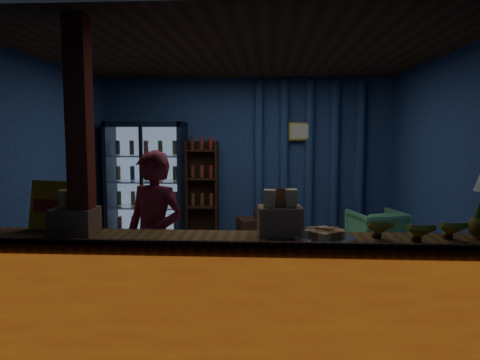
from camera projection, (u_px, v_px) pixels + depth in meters
The scene contains 17 objects.
ground at pixel (237, 281), 5.49m from camera, with size 4.60×4.60×0.00m, color #515154.
room_walls at pixel (237, 147), 5.33m from camera, with size 4.60×4.60×4.60m.
counter at pixel (220, 299), 3.55m from camera, with size 4.40×0.57×0.99m.
support_post at pixel (82, 191), 3.54m from camera, with size 0.16×0.16×2.60m, color maroon.
beverage_cooler at pixel (148, 183), 7.40m from camera, with size 1.20×0.62×1.90m.
bottle_shelf at pixel (203, 191), 7.50m from camera, with size 0.50×0.28×1.60m.
curtain_folds at pixel (309, 160), 7.42m from camera, with size 1.74×0.14×2.50m.
framed_picture at pixel (300, 131), 7.34m from camera, with size 0.36×0.04×0.28m.
shopkeeper at pixel (154, 239), 4.17m from camera, with size 0.58×0.38×1.58m, color maroon.
green_chair at pixel (377, 232), 6.63m from camera, with size 0.68×0.70×0.64m, color #63C77F.
side_table at pixel (257, 235), 6.80m from camera, with size 0.64×0.55×0.59m.
yellow_sign at pixel (56, 206), 3.76m from camera, with size 0.51×0.24×0.40m.
snack_box_left at pixel (75, 220), 3.58m from camera, with size 0.33×0.28×0.35m.
snack_box_centre at pixel (280, 218), 3.63m from camera, with size 0.36×0.30×0.35m.
pastry_tray at pixel (324, 236), 3.44m from camera, with size 0.46×0.46×0.08m.
banana_bunches at pixel (415, 230), 3.41m from camera, with size 0.75×0.29×0.16m.
pineapple at pixel (479, 223), 3.46m from camera, with size 0.16×0.16×0.28m.
Camera 1 is at (0.37, -5.33, 1.74)m, focal length 35.00 mm.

